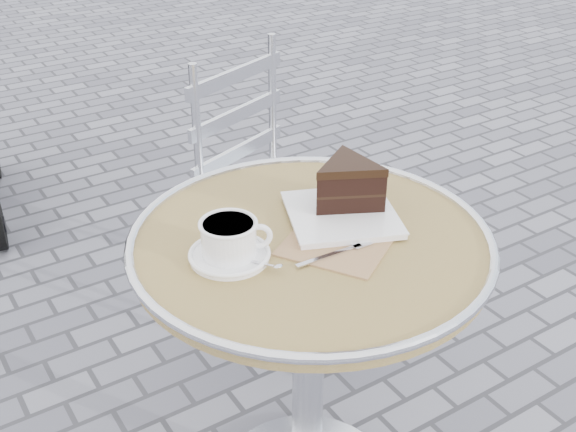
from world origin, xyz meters
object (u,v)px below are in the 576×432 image
cappuccino_set (230,242)px  bistro_chair (258,164)px  cafe_table (309,305)px  cake_plate_set (347,191)px

cappuccino_set → bistro_chair: (0.44, 0.65, -0.22)m
cafe_table → cake_plate_set: size_ratio=2.19×
cake_plate_set → bistro_chair: bearing=98.2°
cappuccino_set → cake_plate_set: bearing=28.0°
cafe_table → bistro_chair: size_ratio=0.84×
bistro_chair → cake_plate_set: bearing=-124.7°
cafe_table → cake_plate_set: (0.11, 0.04, 0.22)m
cafe_table → cake_plate_set: cake_plate_set is taller
cappuccino_set → bistro_chair: size_ratio=0.19×
cappuccino_set → bistro_chair: 0.81m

